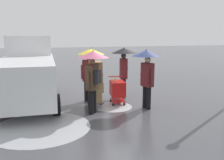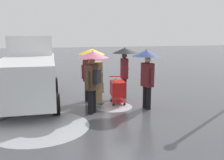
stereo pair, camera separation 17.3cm
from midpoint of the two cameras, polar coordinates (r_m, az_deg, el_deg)
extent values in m
plane|color=#4C4C51|center=(9.79, 3.39, -5.30)|extent=(90.00, 90.00, 0.00)
cylinder|color=#ADAFB5|center=(7.59, -15.58, -10.35)|extent=(2.87, 2.87, 0.01)
cylinder|color=silver|center=(9.28, 0.85, -6.14)|extent=(1.41, 1.41, 0.01)
cube|color=white|center=(9.93, -18.19, 0.69)|extent=(2.23, 5.29, 1.40)
cube|color=white|center=(11.71, -17.78, 7.62)|extent=(1.91, 1.49, 0.84)
cube|color=black|center=(12.48, -17.34, 4.07)|extent=(1.66, 0.15, 0.63)
cube|color=#232326|center=(12.67, -17.08, -0.64)|extent=(1.97, 0.26, 0.24)
cylinder|color=black|center=(11.75, -22.16, -1.61)|extent=(0.28, 0.73, 0.72)
cylinder|color=black|center=(11.61, -12.56, -1.22)|extent=(0.28, 0.73, 0.72)
cylinder|color=black|center=(8.47, -12.12, -5.49)|extent=(0.28, 0.73, 0.72)
cube|color=red|center=(9.57, 1.86, -1.96)|extent=(0.62, 0.83, 0.56)
cube|color=red|center=(9.67, 1.84, -4.62)|extent=(0.56, 0.74, 0.04)
cylinder|color=red|center=(9.90, 1.45, 0.82)|extent=(0.58, 0.12, 0.04)
sphere|color=black|center=(9.45, 3.41, -5.57)|extent=(0.10, 0.10, 0.10)
sphere|color=black|center=(9.38, 0.90, -5.68)|extent=(0.10, 0.10, 0.10)
sphere|color=black|center=(10.02, 2.71, -4.63)|extent=(0.10, 0.10, 0.10)
sphere|color=black|center=(9.95, 0.35, -4.72)|extent=(0.10, 0.10, 0.10)
cylinder|color=yellow|center=(9.43, 1.49, -1.51)|extent=(0.11, 0.29, 0.69)
cube|color=#515156|center=(9.15, -3.08, -5.02)|extent=(0.51, 0.63, 0.03)
cylinder|color=#515156|center=(9.35, -2.11, -1.21)|extent=(0.04, 0.04, 1.10)
cylinder|color=#515156|center=(9.28, -4.78, -1.33)|extent=(0.04, 0.04, 1.10)
cylinder|color=black|center=(9.51, -1.97, -5.13)|extent=(0.06, 0.20, 0.20)
cylinder|color=black|center=(9.43, -4.84, -5.30)|extent=(0.06, 0.20, 0.20)
cube|color=#A37F51|center=(9.10, -3.09, -3.81)|extent=(0.40, 0.52, 0.37)
cube|color=#A37F51|center=(9.02, -3.12, -1.56)|extent=(0.46, 0.53, 0.36)
cube|color=#A37F51|center=(8.95, -3.14, 0.82)|extent=(0.45, 0.62, 0.39)
cube|color=#A37F51|center=(8.90, -3.16, 3.14)|extent=(0.42, 0.52, 0.34)
cylinder|color=black|center=(10.70, 3.19, -1.68)|extent=(0.18, 0.18, 0.82)
cylinder|color=black|center=(10.51, 3.35, -1.91)|extent=(0.18, 0.18, 0.82)
cube|color=#5B1E23|center=(10.46, 3.32, 2.65)|extent=(0.36, 0.49, 0.84)
sphere|color=brown|center=(10.41, 3.35, 5.60)|extent=(0.22, 0.22, 0.22)
cylinder|color=#5B1E23|center=(10.73, 3.11, 2.57)|extent=(0.10, 0.10, 0.55)
cylinder|color=#5B1E23|center=(10.26, 3.59, 3.74)|extent=(0.32, 0.16, 0.50)
cylinder|color=#333338|center=(10.32, 3.42, 4.67)|extent=(0.02, 0.02, 0.86)
cone|color=black|center=(10.29, 3.44, 6.78)|extent=(1.04, 1.04, 0.22)
sphere|color=#333338|center=(10.28, 3.45, 7.50)|extent=(0.04, 0.04, 0.04)
cylinder|color=black|center=(10.02, -5.27, -2.54)|extent=(0.18, 0.18, 0.82)
cylinder|color=black|center=(9.98, -4.15, -2.58)|extent=(0.18, 0.18, 0.82)
cube|color=#5B1E23|center=(9.85, -4.78, 2.15)|extent=(0.52, 0.44, 0.84)
sphere|color=brown|center=(9.79, -4.83, 5.28)|extent=(0.22, 0.22, 0.22)
cylinder|color=#5B1E23|center=(9.92, -6.24, 1.89)|extent=(0.10, 0.10, 0.55)
cylinder|color=#5B1E23|center=(9.80, -3.75, 3.42)|extent=(0.22, 0.32, 0.50)
cylinder|color=#333338|center=(9.78, -4.24, 4.35)|extent=(0.02, 0.02, 0.86)
cone|color=yellow|center=(9.75, -4.27, 6.57)|extent=(1.04, 1.04, 0.22)
sphere|color=#333338|center=(9.74, -4.28, 7.33)|extent=(0.04, 0.04, 0.04)
cylinder|color=black|center=(8.38, -4.36, -5.10)|extent=(0.18, 0.18, 0.82)
cylinder|color=black|center=(8.54, -3.69, -4.79)|extent=(0.18, 0.18, 0.82)
cube|color=#473323|center=(8.28, -4.09, 0.60)|extent=(0.50, 0.51, 0.84)
sphere|color=#8C6647|center=(8.21, -4.14, 4.32)|extent=(0.22, 0.22, 0.22)
cylinder|color=#473323|center=(8.07, -5.00, -0.03)|extent=(0.10, 0.10, 0.55)
cylinder|color=#473323|center=(8.41, -3.62, 2.28)|extent=(0.29, 0.28, 0.50)
cylinder|color=#333338|center=(8.31, -3.78, 3.29)|extent=(0.02, 0.02, 0.86)
cone|color=#E0668E|center=(8.27, -3.81, 5.91)|extent=(1.04, 1.04, 0.22)
sphere|color=#333338|center=(8.26, -3.82, 6.80)|extent=(0.04, 0.04, 0.04)
cube|color=black|center=(8.18, -2.87, 0.78)|extent=(0.32, 0.33, 0.44)
cylinder|color=black|center=(8.97, 8.93, -4.16)|extent=(0.18, 0.18, 0.82)
cylinder|color=black|center=(9.13, 8.18, -3.89)|extent=(0.18, 0.18, 0.82)
cube|color=#5B1E23|center=(8.88, 8.70, 1.17)|extent=(0.36, 0.49, 0.84)
sphere|color=beige|center=(8.81, 8.79, 4.64)|extent=(0.22, 0.22, 0.22)
cylinder|color=#5B1E23|center=(8.69, 9.71, 0.60)|extent=(0.10, 0.10, 0.55)
cylinder|color=#5B1E23|center=(8.98, 7.95, 2.71)|extent=(0.32, 0.16, 0.50)
cylinder|color=#333338|center=(8.91, 8.38, 3.68)|extent=(0.02, 0.02, 0.86)
cone|color=navy|center=(8.87, 8.45, 6.12)|extent=(1.04, 1.04, 0.22)
sphere|color=#333338|center=(8.87, 8.47, 6.95)|extent=(0.04, 0.04, 0.04)
camera|label=1|loc=(0.09, -89.44, 0.10)|focal=39.78mm
camera|label=2|loc=(0.09, 90.56, -0.10)|focal=39.78mm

